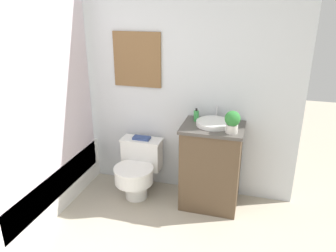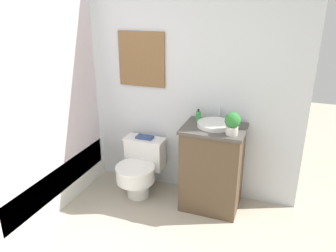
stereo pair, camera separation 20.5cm
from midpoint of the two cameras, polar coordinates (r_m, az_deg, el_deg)
wall_back at (r=3.38m, az=-2.83°, el=9.75°), size 3.25×0.07×2.50m
shower_area at (r=3.48m, az=-20.29°, el=-8.34°), size 0.62×1.57×1.98m
toilet at (r=3.41m, az=-3.18°, el=-7.15°), size 0.42×0.54×0.57m
vanity at (r=3.19m, az=9.52°, el=-7.18°), size 0.57×0.46×0.83m
sink at (r=3.03m, az=10.09°, el=0.28°), size 0.32×0.36×0.13m
soap_bottle at (r=3.12m, az=7.17°, el=1.64°), size 0.05×0.05×0.13m
potted_plant at (r=2.85m, az=13.20°, el=0.52°), size 0.14×0.14×0.20m
book_on_tank at (r=3.40m, az=-2.37°, el=-1.99°), size 0.18×0.09×0.02m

